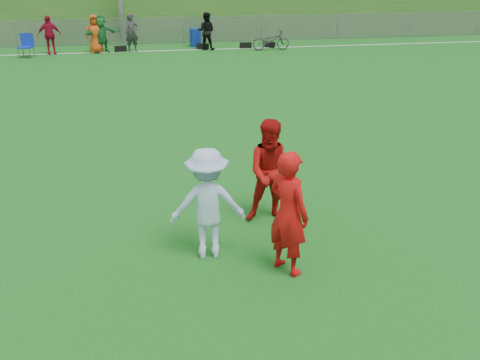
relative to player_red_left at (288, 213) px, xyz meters
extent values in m
plane|color=#135C19|center=(-0.16, 0.79, -0.96)|extent=(120.00, 120.00, 0.00)
cube|color=white|center=(-0.16, 18.79, -0.95)|extent=(60.00, 0.10, 0.01)
cube|color=gray|center=(-0.16, 20.79, -0.36)|extent=(58.00, 0.02, 1.20)
cube|color=gray|center=(-0.16, 20.79, 0.29)|extent=(58.00, 0.04, 0.04)
imported|color=#A50B28|center=(-6.27, 18.79, -0.11)|extent=(1.06, 0.64, 1.69)
imported|color=#C54412|center=(-4.28, 18.79, -0.11)|extent=(0.87, 0.61, 1.69)
imported|color=#1E7233|center=(-4.00, 18.79, -0.11)|extent=(1.65, 1.01, 1.69)
imported|color=#2C2C2E|center=(-2.64, 18.79, -0.11)|extent=(0.72, 0.59, 1.69)
imported|color=black|center=(0.77, 18.79, -0.11)|extent=(0.99, 0.88, 1.69)
cube|color=black|center=(-3.21, 18.89, -0.83)|extent=(0.56, 0.31, 0.26)
cube|color=black|center=(0.60, 18.89, -0.83)|extent=(0.61, 0.43, 0.26)
cube|color=black|center=(2.65, 18.89, -0.83)|extent=(0.56, 0.30, 0.26)
cube|color=black|center=(3.81, 18.89, -0.83)|extent=(0.62, 0.50, 0.26)
imported|color=red|center=(0.00, 0.00, 0.00)|extent=(0.77, 0.84, 1.92)
imported|color=#A30D0B|center=(0.12, 1.60, -0.03)|extent=(1.01, 0.84, 1.87)
imported|color=#A7C9E8|center=(-1.11, 0.62, -0.06)|extent=(1.18, 0.71, 1.79)
cylinder|color=navy|center=(0.34, 19.79, -0.54)|extent=(0.66, 0.66, 0.84)
cube|color=#102AB0|center=(-7.21, 18.12, -0.51)|extent=(0.65, 0.65, 0.06)
cube|color=#102AB0|center=(-7.16, 18.38, -0.23)|extent=(0.56, 0.15, 0.56)
imported|color=#313134|center=(3.73, 18.18, -0.50)|extent=(1.74, 0.62, 0.91)
camera|label=1|loc=(-1.81, -6.68, 3.56)|focal=40.00mm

